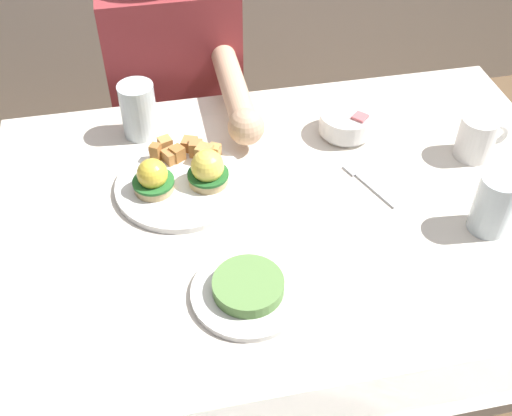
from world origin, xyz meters
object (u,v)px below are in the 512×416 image
at_px(dining_table, 297,253).
at_px(diner_person, 179,96).
at_px(fruit_bowl, 347,123).
at_px(side_plate, 248,290).
at_px(coffee_mug, 478,136).
at_px(fork, 367,182).
at_px(water_glass_near, 139,113).
at_px(eggs_benedict_plate, 182,177).
at_px(water_glass_far, 493,206).

distance_m(dining_table, diner_person, 0.63).
xyz_separation_m(fruit_bowl, side_plate, (-0.30, -0.41, -0.02)).
bearing_deg(diner_person, dining_table, -73.58).
height_order(coffee_mug, fork, coffee_mug).
bearing_deg(water_glass_near, fruit_bowl, -11.85).
distance_m(eggs_benedict_plate, side_plate, 0.31).
relative_size(coffee_mug, diner_person, 0.10).
height_order(eggs_benedict_plate, water_glass_near, water_glass_near).
bearing_deg(fruit_bowl, fork, -92.35).
xyz_separation_m(dining_table, water_glass_near, (-0.28, 0.33, 0.16)).
height_order(water_glass_far, side_plate, water_glass_far).
xyz_separation_m(eggs_benedict_plate, diner_person, (0.03, 0.47, -0.11)).
bearing_deg(fruit_bowl, water_glass_far, -62.53).
bearing_deg(diner_person, water_glass_far, -53.30).
distance_m(water_glass_far, side_plate, 0.49).
height_order(water_glass_near, side_plate, water_glass_near).
bearing_deg(eggs_benedict_plate, water_glass_near, 109.52).
bearing_deg(fruit_bowl, side_plate, -126.65).
bearing_deg(coffee_mug, fork, -170.15).
relative_size(fruit_bowl, side_plate, 0.60).
height_order(dining_table, coffee_mug, coffee_mug).
xyz_separation_m(dining_table, coffee_mug, (0.42, 0.11, 0.16)).
bearing_deg(fork, water_glass_far, -42.39).
height_order(fruit_bowl, fork, fruit_bowl).
height_order(eggs_benedict_plate, fork, eggs_benedict_plate).
relative_size(fork, water_glass_far, 1.23).
height_order(eggs_benedict_plate, water_glass_far, water_glass_far).
bearing_deg(diner_person, water_glass_near, -111.45).
xyz_separation_m(dining_table, side_plate, (-0.13, -0.17, 0.12)).
relative_size(eggs_benedict_plate, diner_person, 0.24).
bearing_deg(side_plate, eggs_benedict_plate, 104.33).
distance_m(water_glass_far, diner_person, 0.89).
bearing_deg(water_glass_near, fork, -30.89).
xyz_separation_m(fruit_bowl, water_glass_near, (-0.45, 0.09, 0.03)).
height_order(coffee_mug, diner_person, diner_person).
bearing_deg(diner_person, fork, -57.55).
distance_m(coffee_mug, water_glass_far, 0.22).
bearing_deg(eggs_benedict_plate, coffee_mug, -2.06).
bearing_deg(fork, dining_table, -157.43).
height_order(dining_table, water_glass_far, water_glass_far).
bearing_deg(dining_table, eggs_benedict_plate, 147.60).
relative_size(coffee_mug, side_plate, 0.56).
bearing_deg(water_glass_near, coffee_mug, -17.56).
relative_size(eggs_benedict_plate, coffee_mug, 2.42).
distance_m(eggs_benedict_plate, coffee_mug, 0.63).
relative_size(fruit_bowl, fork, 0.79).
xyz_separation_m(coffee_mug, diner_person, (-0.59, 0.49, -0.14)).
distance_m(dining_table, fruit_bowl, 0.32).
distance_m(water_glass_near, diner_person, 0.32).
xyz_separation_m(fruit_bowl, water_glass_far, (0.18, -0.34, 0.03)).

